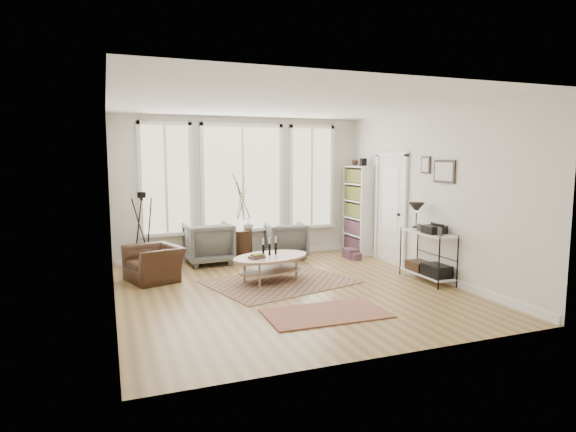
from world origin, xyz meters
name	(u,v)px	position (x,y,z in m)	size (l,w,h in m)	color
room	(290,200)	(0.02, 0.03, 1.43)	(5.50, 5.54, 2.90)	#9D7A45
bay_window	(243,180)	(0.00, 2.71, 1.61)	(4.14, 0.12, 2.24)	tan
door	(391,206)	(2.57, 1.15, 1.12)	(0.09, 1.06, 2.22)	silver
bookcase	(358,210)	(2.44, 2.23, 0.96)	(0.31, 0.85, 2.06)	white
low_shelf	(427,251)	(2.38, -0.30, 0.51)	(0.38, 1.08, 1.30)	white
wall_art	(439,170)	(2.58, -0.27, 1.88)	(0.04, 0.88, 0.44)	black
rug_main	(280,282)	(0.01, 0.48, 0.01)	(2.26, 1.70, 0.01)	brown
rug_runner	(326,313)	(0.04, -1.27, 0.01)	(1.63, 0.91, 0.01)	maroon
coffee_table	(270,262)	(-0.12, 0.61, 0.34)	(1.58, 1.25, 0.63)	tan
armchair_left	(208,243)	(-0.81, 2.34, 0.41)	(0.87, 0.89, 0.81)	#60615C
armchair_right	(286,240)	(0.81, 2.33, 0.37)	(0.78, 0.81, 0.74)	#60615C
side_table	(242,220)	(-0.12, 2.38, 0.83)	(0.41, 0.41, 1.73)	#331E12
vase	(248,223)	(0.03, 2.45, 0.74)	(0.24, 0.24, 0.25)	silver
accent_chair	(154,263)	(-1.94, 1.36, 0.29)	(0.79, 0.91, 0.59)	#331E12
tripod_camera	(143,235)	(-2.06, 2.12, 0.67)	(0.51, 0.51, 1.46)	black
book_stack_near	(351,253)	(2.05, 1.81, 0.10)	(0.24, 0.31, 0.20)	maroon
book_stack_far	(355,256)	(2.05, 1.61, 0.07)	(0.17, 0.22, 0.14)	maroon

